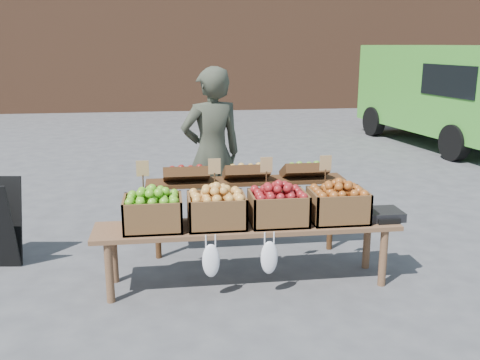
{
  "coord_description": "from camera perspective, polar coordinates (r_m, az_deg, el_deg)",
  "views": [
    {
      "loc": [
        -1.55,
        -4.36,
        2.13
      ],
      "look_at": [
        -0.88,
        0.59,
        0.85
      ],
      "focal_mm": 40.0,
      "sensor_mm": 36.0,
      "label": 1
    }
  ],
  "objects": [
    {
      "name": "ground",
      "position": [
        5.09,
        10.98,
        -10.63
      ],
      "size": [
        80.0,
        80.0,
        0.0
      ],
      "primitive_type": "plane",
      "color": "#4A4A4C"
    },
    {
      "name": "delivery_van",
      "position": [
        12.31,
        21.45,
        8.34
      ],
      "size": [
        2.81,
        4.93,
        2.09
      ],
      "primitive_type": null,
      "rotation": [
        0.0,
        0.0,
        0.15
      ],
      "color": "green",
      "rests_on": "ground"
    },
    {
      "name": "vendor",
      "position": [
        5.87,
        -3.03,
        2.77
      ],
      "size": [
        0.79,
        0.63,
        1.9
      ],
      "primitive_type": "imported",
      "rotation": [
        0.0,
        0.0,
        3.42
      ],
      "color": "#363A2D",
      "rests_on": "ground"
    },
    {
      "name": "back_table",
      "position": [
        5.47,
        0.63,
        -2.75
      ],
      "size": [
        2.1,
        0.44,
        1.04
      ],
      "primitive_type": null,
      "color": "#3F2512",
      "rests_on": "ground"
    },
    {
      "name": "display_bench",
      "position": [
        4.86,
        0.8,
        -7.93
      ],
      "size": [
        2.7,
        0.56,
        0.57
      ],
      "primitive_type": null,
      "color": "brown",
      "rests_on": "ground"
    },
    {
      "name": "crate_golden_apples",
      "position": [
        4.67,
        -9.26,
        -3.51
      ],
      "size": [
        0.5,
        0.4,
        0.28
      ],
      "primitive_type": null,
      "color": "#3D8C1F",
      "rests_on": "display_bench"
    },
    {
      "name": "crate_russet_pears",
      "position": [
        4.69,
        -2.52,
        -3.28
      ],
      "size": [
        0.5,
        0.4,
        0.28
      ],
      "primitive_type": null,
      "color": "gold",
      "rests_on": "display_bench"
    },
    {
      "name": "crate_red_apples",
      "position": [
        4.76,
        4.1,
        -3.0
      ],
      "size": [
        0.5,
        0.4,
        0.28
      ],
      "primitive_type": null,
      "color": "maroon",
      "rests_on": "display_bench"
    },
    {
      "name": "crate_green_apples",
      "position": [
        4.9,
        10.41,
        -2.7
      ],
      "size": [
        0.5,
        0.4,
        0.28
      ],
      "primitive_type": null,
      "color": "#A3531A",
      "rests_on": "display_bench"
    },
    {
      "name": "weighing_scale",
      "position": [
        5.08,
        14.93,
        -3.54
      ],
      "size": [
        0.34,
        0.3,
        0.08
      ],
      "primitive_type": "cube",
      "color": "black",
      "rests_on": "display_bench"
    }
  ]
}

